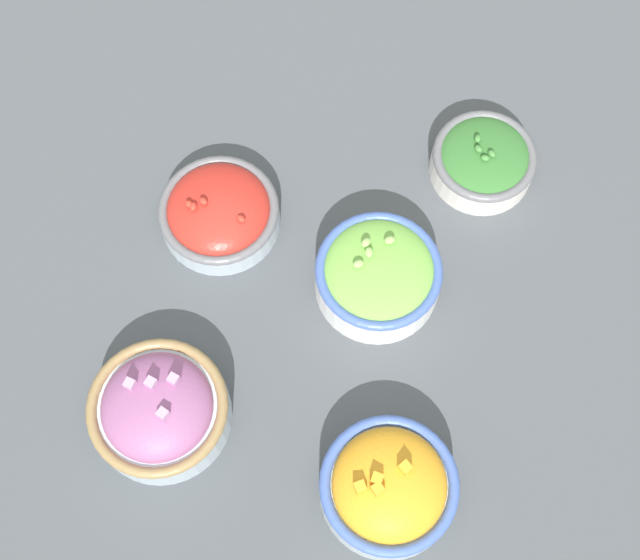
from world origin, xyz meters
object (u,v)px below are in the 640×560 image
(bowl_red_onion, at_px, (159,409))
(bowl_squash, at_px, (389,486))
(bowl_cherry_tomatoes, at_px, (219,212))
(bowl_lettuce, at_px, (378,275))
(bowl_broccoli, at_px, (483,160))

(bowl_red_onion, xyz_separation_m, bowl_squash, (0.02, -0.26, -0.00))
(bowl_squash, bearing_deg, bowl_cherry_tomatoes, 52.64)
(bowl_cherry_tomatoes, bearing_deg, bowl_lettuce, -92.45)
(bowl_squash, bearing_deg, bowl_broccoli, 3.93)
(bowl_cherry_tomatoes, xyz_separation_m, bowl_squash, (-0.22, -0.29, 0.01))
(bowl_cherry_tomatoes, xyz_separation_m, bowl_red_onion, (-0.24, -0.04, 0.01))
(bowl_red_onion, distance_m, bowl_squash, 0.26)
(bowl_broccoli, relative_size, bowl_red_onion, 0.83)
(bowl_broccoli, height_order, bowl_cherry_tomatoes, bowl_cherry_tomatoes)
(bowl_lettuce, distance_m, bowl_red_onion, 0.28)
(bowl_cherry_tomatoes, height_order, bowl_red_onion, bowl_red_onion)
(bowl_cherry_tomatoes, bearing_deg, bowl_broccoli, -55.76)
(bowl_squash, bearing_deg, bowl_red_onion, 93.49)
(bowl_broccoli, bearing_deg, bowl_squash, -176.07)
(bowl_lettuce, distance_m, bowl_squash, 0.24)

